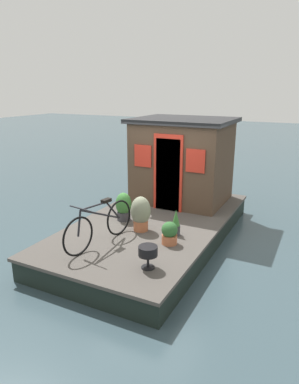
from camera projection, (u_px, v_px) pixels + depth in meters
name	position (u px, v px, depth m)	size (l,w,h in m)	color
ground_plane	(154.00, 240.00, 7.80)	(60.00, 60.00, 0.00)	#384C54
houseboat_deck	(154.00, 230.00, 7.74)	(5.50, 2.89, 0.47)	#4C4742
houseboat_cabin	(182.00, 160.00, 8.77)	(1.97, 2.39, 2.09)	#4C3828
bicycle	(100.00, 224.00, 6.39)	(1.79, 0.50, 0.84)	black
potted_plant_succulent	(176.00, 223.00, 6.83)	(0.18, 0.18, 0.53)	#38383D
potted_plant_thyme	(141.00, 213.00, 7.02)	(0.41, 0.41, 0.72)	#B2603D
potted_plant_lavender	(170.00, 233.00, 6.45)	(0.30, 0.30, 0.43)	#B2603D
potted_plant_ivy	(124.00, 207.00, 7.59)	(0.35, 0.35, 0.62)	#38383D
charcoal_grill	(148.00, 252.00, 5.56)	(0.31, 0.31, 0.38)	black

